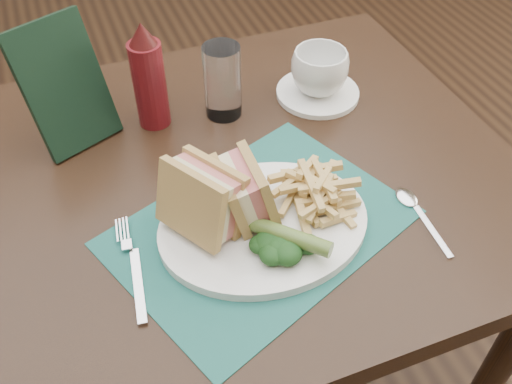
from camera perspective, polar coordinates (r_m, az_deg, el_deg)
floor at (r=1.78m, az=-7.13°, el=-5.37°), size 7.00×7.00×0.00m
table_main at (r=1.18m, az=-2.00°, el=-11.25°), size 0.90×0.75×0.75m
placemat at (r=0.81m, az=0.39°, el=-3.56°), size 0.48×0.41×0.00m
plate at (r=0.80m, az=0.77°, el=-3.31°), size 0.30×0.24×0.01m
sandwich_half_a at (r=0.75m, az=-6.58°, el=-1.57°), size 0.12×0.13×0.11m
sandwich_half_b at (r=0.77m, az=-2.61°, el=-0.17°), size 0.08×0.10×0.10m
kale_garnish at (r=0.75m, az=2.95°, el=-5.47°), size 0.11×0.08×0.03m
pickle_spear at (r=0.75m, az=3.25°, el=-4.37°), size 0.10×0.10×0.03m
fries_pile at (r=0.81m, az=5.42°, el=0.40°), size 0.18×0.20×0.05m
fork at (r=0.78m, az=-12.23°, el=-7.20°), size 0.06×0.17×0.01m
spoon at (r=0.85m, az=16.37°, el=-2.47°), size 0.05×0.15×0.01m
saucer at (r=1.06m, az=6.17°, el=9.83°), size 0.15×0.15×0.01m
coffee_cup at (r=1.03m, az=6.37°, el=11.87°), size 0.14×0.14×0.08m
drinking_glass at (r=0.97m, az=-3.37°, el=10.97°), size 0.08×0.08×0.13m
ketchup_bottle at (r=0.95m, az=-10.72°, el=11.37°), size 0.06×0.06×0.19m
check_presenter at (r=0.94m, az=-18.59°, el=10.00°), size 0.15×0.12×0.20m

